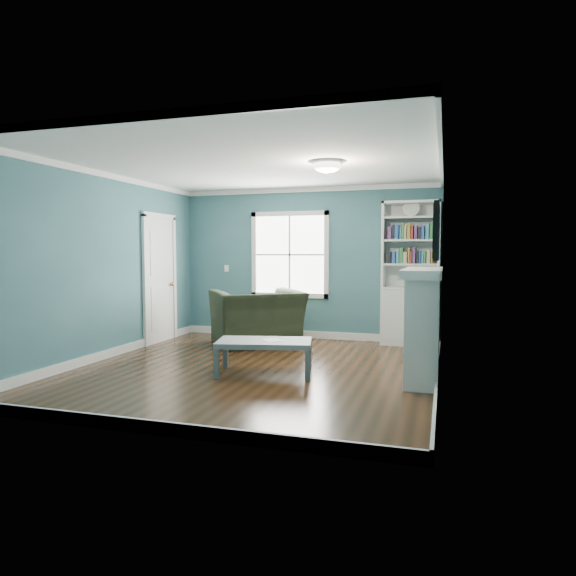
# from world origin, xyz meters

# --- Properties ---
(floor) EXTENTS (5.00, 5.00, 0.00)m
(floor) POSITION_xyz_m (0.00, 0.00, 0.00)
(floor) COLOR black
(floor) RESTS_ON ground
(room_walls) EXTENTS (5.00, 5.00, 5.00)m
(room_walls) POSITION_xyz_m (0.00, 0.00, 1.58)
(room_walls) COLOR #325D65
(room_walls) RESTS_ON ground
(trim) EXTENTS (4.50, 5.00, 2.60)m
(trim) POSITION_xyz_m (0.00, 0.00, 1.24)
(trim) COLOR white
(trim) RESTS_ON ground
(window) EXTENTS (1.40, 0.06, 1.50)m
(window) POSITION_xyz_m (-0.30, 2.49, 1.45)
(window) COLOR white
(window) RESTS_ON room_walls
(bookshelf) EXTENTS (0.90, 0.35, 2.31)m
(bookshelf) POSITION_xyz_m (1.77, 2.30, 0.92)
(bookshelf) COLOR silver
(bookshelf) RESTS_ON ground
(fireplace) EXTENTS (0.44, 1.58, 1.30)m
(fireplace) POSITION_xyz_m (2.08, 0.20, 0.64)
(fireplace) COLOR black
(fireplace) RESTS_ON ground
(tv) EXTENTS (0.06, 1.10, 0.65)m
(tv) POSITION_xyz_m (2.20, 0.20, 1.72)
(tv) COLOR black
(tv) RESTS_ON fireplace
(door) EXTENTS (0.12, 0.98, 2.17)m
(door) POSITION_xyz_m (-2.22, 1.40, 1.07)
(door) COLOR silver
(door) RESTS_ON ground
(ceiling_fixture) EXTENTS (0.38, 0.38, 0.15)m
(ceiling_fixture) POSITION_xyz_m (0.90, 0.10, 2.55)
(ceiling_fixture) COLOR white
(ceiling_fixture) RESTS_ON room_walls
(light_switch) EXTENTS (0.08, 0.01, 0.12)m
(light_switch) POSITION_xyz_m (-1.50, 2.48, 1.20)
(light_switch) COLOR white
(light_switch) RESTS_ON room_walls
(recliner) EXTENTS (1.61, 1.51, 1.18)m
(recliner) POSITION_xyz_m (-0.58, 1.60, 0.59)
(recliner) COLOR black
(recliner) RESTS_ON ground
(coffee_table) EXTENTS (1.25, 0.86, 0.42)m
(coffee_table) POSITION_xyz_m (0.20, -0.22, 0.36)
(coffee_table) COLOR #4D585D
(coffee_table) RESTS_ON ground
(paper_sheet) EXTENTS (0.33, 0.34, 0.00)m
(paper_sheet) POSITION_xyz_m (0.29, -0.20, 0.42)
(paper_sheet) COLOR white
(paper_sheet) RESTS_ON coffee_table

